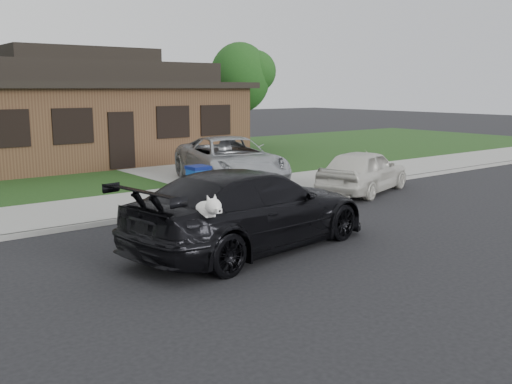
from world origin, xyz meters
TOP-DOWN VIEW (x-y plane):
  - ground at (0.00, 0.00)m, footprint 120.00×120.00m
  - sidewalk at (0.00, 5.00)m, footprint 60.00×3.00m
  - curb at (0.00, 3.50)m, footprint 60.00×0.12m
  - driveway at (6.00, 10.00)m, footprint 4.50×13.00m
  - sedan at (1.67, -0.11)m, footprint 5.77×3.06m
  - minivan at (5.41, 5.96)m, footprint 3.68×5.72m
  - white_compact at (8.07, 2.70)m, footprint 4.22×2.71m
  - recycling_bin at (3.24, 4.36)m, footprint 0.55×0.60m
  - house at (4.00, 15.00)m, footprint 12.60×8.60m
  - tree_1 at (12.14, 14.40)m, footprint 3.15×3.00m

SIDE VIEW (x-z plane):
  - ground at x=0.00m, z-range 0.00..0.00m
  - sidewalk at x=0.00m, z-range 0.00..0.12m
  - curb at x=0.00m, z-range 0.00..0.12m
  - driveway at x=6.00m, z-range 0.00..0.14m
  - recycling_bin at x=3.24m, z-range 0.13..1.05m
  - white_compact at x=8.07m, z-range 0.00..1.34m
  - sedan at x=1.67m, z-range 0.00..1.59m
  - minivan at x=5.41m, z-range 0.14..1.61m
  - house at x=4.00m, z-range -0.19..4.46m
  - tree_1 at x=12.14m, z-range 1.09..6.34m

